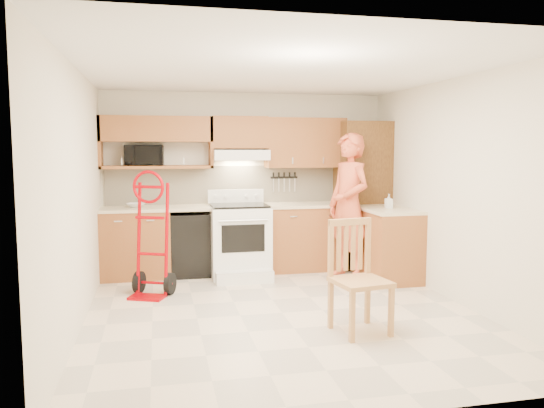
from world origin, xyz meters
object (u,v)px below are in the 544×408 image
object	(u,v)px
dining_chair	(361,277)
microwave	(144,155)
range	(240,234)
hand_truck	(150,240)
person	(349,206)

from	to	relation	value
dining_chair	microwave	bearing A→B (deg)	116.05
range	hand_truck	bearing A→B (deg)	-148.00
microwave	hand_truck	size ratio (longest dim) A/B	0.38
range	person	size ratio (longest dim) A/B	0.60
hand_truck	dining_chair	size ratio (longest dim) A/B	1.26
person	range	bearing A→B (deg)	-121.14
person	hand_truck	xyz separation A→B (m)	(-2.58, -0.41, -0.30)
hand_truck	dining_chair	distance (m)	2.56
microwave	person	world-z (taller)	person
person	dining_chair	xyz separation A→B (m)	(-0.65, -2.09, -0.44)
range	dining_chair	bearing A→B (deg)	-72.45
person	dining_chair	world-z (taller)	person
person	dining_chair	distance (m)	2.23
microwave	range	bearing A→B (deg)	-14.99
person	dining_chair	size ratio (longest dim) A/B	1.83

